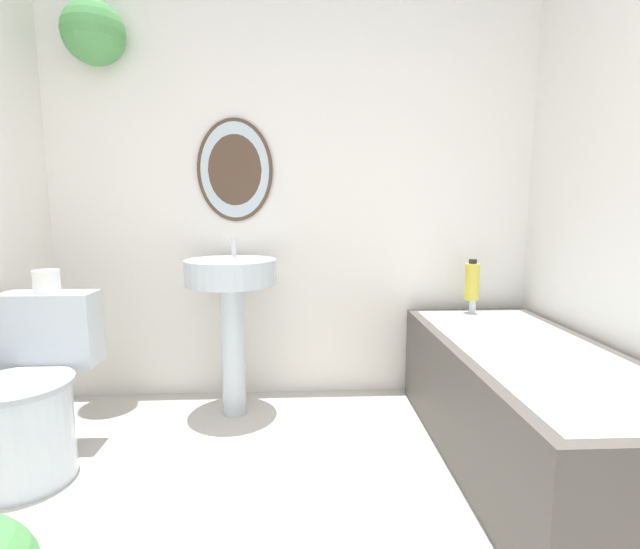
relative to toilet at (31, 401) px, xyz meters
name	(u,v)px	position (x,y,z in m)	size (l,w,h in m)	color
wall_back	(281,179)	(1.02, 0.81, 0.95)	(2.84, 0.31, 2.40)	silver
toilet	(31,401)	(0.00, 0.00, 0.00)	(0.41, 0.56, 0.73)	silver
pedestal_sink	(232,293)	(0.76, 0.51, 0.35)	(0.47, 0.47, 0.93)	silver
bathtub	(530,405)	(2.09, -0.05, -0.04)	(0.69, 1.58, 0.59)	#4C4742
shampoo_bottle	(472,281)	(2.08, 0.63, 0.39)	(0.08, 0.08, 0.23)	gold
toilet_paper_roll	(47,281)	(0.00, 0.20, 0.47)	(0.11, 0.11, 0.10)	white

